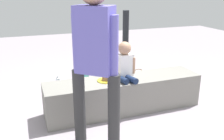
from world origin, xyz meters
TOP-DOWN VIEW (x-y plane):
  - ground_plane at (0.00, 0.00)m, footprint 12.00×12.00m
  - concrete_ledge at (0.00, 0.00)m, footprint 2.05×0.47m
  - child_seated at (-0.00, -0.02)m, footprint 0.28×0.34m
  - adult_standing at (-0.57, -0.64)m, footprint 0.40×0.38m
  - cake_plate at (-0.24, 0.01)m, footprint 0.22×0.22m
  - gift_bag at (-0.34, 0.93)m, footprint 0.21×0.09m
  - railing_post at (0.55, 1.27)m, footprint 0.36×0.36m
  - water_bottle_near_gift at (-0.70, 1.11)m, footprint 0.08×0.08m
  - water_bottle_far_side at (0.25, 0.91)m, footprint 0.06×0.06m
  - party_cup_red at (-0.73, 0.91)m, footprint 0.09×0.09m
  - cake_box_white at (0.05, 0.40)m, footprint 0.34×0.28m
  - handbag_black_leather at (-0.59, 0.44)m, footprint 0.30×0.14m
  - handbag_brown_canvas at (0.54, 0.69)m, footprint 0.31×0.14m

SIDE VIEW (x-z plane):
  - ground_plane at x=0.00m, z-range 0.00..0.00m
  - party_cup_red at x=-0.73m, z-range 0.00..0.10m
  - cake_box_white at x=0.05m, z-range 0.00..0.11m
  - water_bottle_near_gift at x=-0.70m, z-range -0.01..0.18m
  - water_bottle_far_side at x=0.25m, z-range -0.01..0.19m
  - handbag_brown_canvas at x=0.54m, z-range -0.05..0.25m
  - handbag_black_leather at x=-0.59m, z-range -0.05..0.25m
  - gift_bag at x=-0.34m, z-range -0.02..0.29m
  - concrete_ledge at x=0.00m, z-range 0.00..0.44m
  - railing_post at x=0.55m, z-range -0.14..1.04m
  - cake_plate at x=-0.24m, z-range 0.43..0.49m
  - child_seated at x=0.00m, z-range 0.41..0.90m
  - adult_standing at x=-0.57m, z-range 0.17..1.84m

